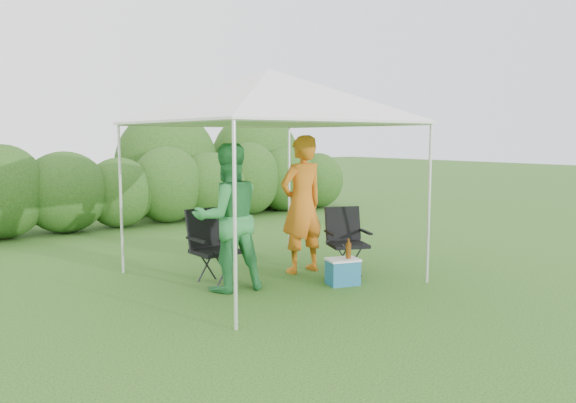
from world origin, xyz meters
TOP-DOWN VIEW (x-y plane):
  - ground at (0.00, 0.00)m, footprint 70.00×70.00m
  - hedge at (0.00, 6.00)m, footprint 12.69×1.53m
  - canopy at (0.00, 0.50)m, footprint 3.10×3.10m
  - chair_right at (1.06, 0.11)m, footprint 0.70×0.68m
  - chair_left at (-0.76, 0.75)m, footprint 0.62×0.56m
  - man at (0.56, 0.49)m, footprint 0.72×0.47m
  - woman at (-0.77, 0.31)m, footprint 1.02×0.86m
  - cooler at (0.55, -0.38)m, footprint 0.48×0.41m
  - bottle at (0.61, -0.42)m, footprint 0.07×0.07m
  - lawn_toy at (4.06, 3.46)m, footprint 0.68×0.57m

SIDE VIEW (x-z plane):
  - ground at x=0.00m, z-range 0.00..0.00m
  - lawn_toy at x=4.06m, z-range -0.01..0.33m
  - cooler at x=0.55m, z-range 0.00..0.35m
  - bottle at x=0.61m, z-range 0.35..0.61m
  - chair_right at x=1.06m, z-range 0.06..0.99m
  - chair_left at x=-0.76m, z-range 0.07..1.05m
  - hedge at x=0.00m, z-range -0.08..1.72m
  - woman at x=-0.77m, z-range 0.00..1.85m
  - man at x=0.56m, z-range 0.00..1.96m
  - canopy at x=0.00m, z-range 1.05..3.88m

